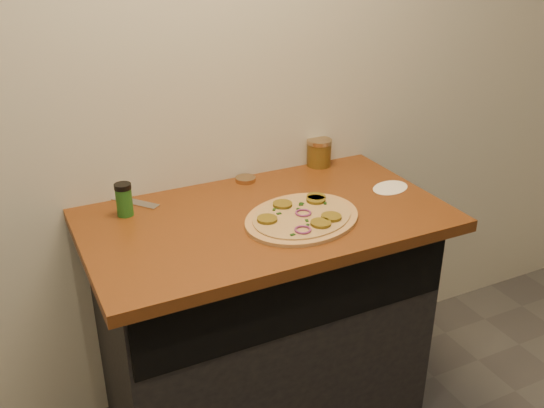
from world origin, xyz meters
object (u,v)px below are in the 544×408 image
chefs_knife (116,197)px  spice_shaker (124,200)px  salsa_jar (319,152)px  pizza (302,217)px

chefs_knife → spice_shaker: size_ratio=2.22×
chefs_knife → salsa_jar: (0.80, -0.04, 0.05)m
pizza → spice_shaker: spice_shaker is taller
chefs_knife → salsa_jar: salsa_jar is taller
pizza → chefs_knife: 0.67m
spice_shaker → chefs_knife: bearing=89.5°
chefs_knife → spice_shaker: bearing=-90.5°
chefs_knife → salsa_jar: bearing=-2.6°
spice_shaker → salsa_jar: bearing=7.6°
chefs_knife → spice_shaker: (-0.00, -0.14, 0.05)m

